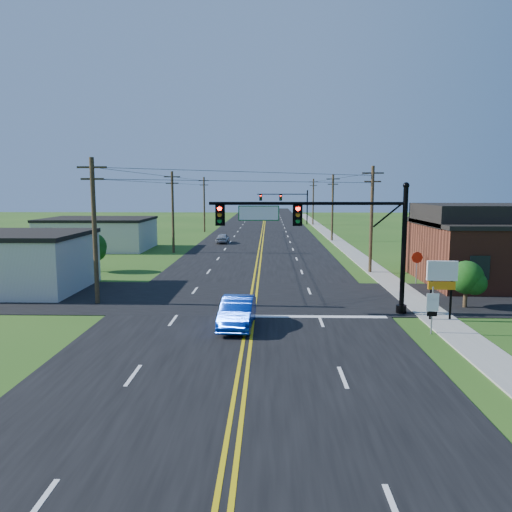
{
  "coord_description": "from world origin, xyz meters",
  "views": [
    {
      "loc": [
        1.18,
        -20.16,
        7.13
      ],
      "look_at": [
        0.39,
        10.0,
        3.04
      ],
      "focal_mm": 35.0,
      "sensor_mm": 36.0,
      "label": 1
    }
  ],
  "objects_px": {
    "signal_mast_main": "(325,231)",
    "blue_car": "(237,313)",
    "route_sign": "(432,307)",
    "stop_sign": "(417,261)",
    "signal_mast_far": "(285,202)"
  },
  "relations": [
    {
      "from": "route_sign",
      "to": "stop_sign",
      "type": "distance_m",
      "value": 13.42
    },
    {
      "from": "stop_sign",
      "to": "route_sign",
      "type": "bearing_deg",
      "value": -107.52
    },
    {
      "from": "route_sign",
      "to": "blue_car",
      "type": "bearing_deg",
      "value": 177.34
    },
    {
      "from": "signal_mast_main",
      "to": "stop_sign",
      "type": "xyz_separation_m",
      "value": [
        7.91,
        8.98,
        -2.98
      ]
    },
    {
      "from": "blue_car",
      "to": "stop_sign",
      "type": "xyz_separation_m",
      "value": [
        12.68,
        12.06,
        1.01
      ]
    },
    {
      "from": "signal_mast_main",
      "to": "blue_car",
      "type": "bearing_deg",
      "value": -147.11
    },
    {
      "from": "blue_car",
      "to": "route_sign",
      "type": "xyz_separation_m",
      "value": [
        9.64,
        -1.0,
        0.62
      ]
    },
    {
      "from": "blue_car",
      "to": "signal_mast_far",
      "type": "bearing_deg",
      "value": 88.95
    },
    {
      "from": "route_sign",
      "to": "signal_mast_far",
      "type": "bearing_deg",
      "value": 96.83
    },
    {
      "from": "signal_mast_main",
      "to": "stop_sign",
      "type": "height_order",
      "value": "signal_mast_main"
    },
    {
      "from": "signal_mast_main",
      "to": "route_sign",
      "type": "height_order",
      "value": "signal_mast_main"
    },
    {
      "from": "signal_mast_far",
      "to": "route_sign",
      "type": "distance_m",
      "value": 76.3
    },
    {
      "from": "route_sign",
      "to": "stop_sign",
      "type": "height_order",
      "value": "stop_sign"
    },
    {
      "from": "signal_mast_far",
      "to": "stop_sign",
      "type": "height_order",
      "value": "signal_mast_far"
    },
    {
      "from": "signal_mast_main",
      "to": "signal_mast_far",
      "type": "height_order",
      "value": "same"
    }
  ]
}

